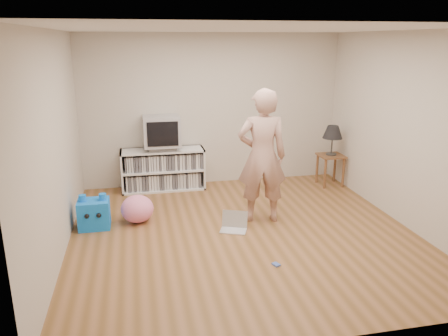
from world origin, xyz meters
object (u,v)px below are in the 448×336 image
object	(u,v)px
person	(262,156)
laptop	(234,225)
side_table	(331,162)
dvd_deck	(162,148)
media_unit	(163,169)
plush_blue	(94,214)
table_lamp	(333,133)
crt_tv	(162,131)
plush_pink	(137,209)

from	to	relation	value
person	laptop	world-z (taller)	person
side_table	dvd_deck	bearing A→B (deg)	172.72
media_unit	plush_blue	distance (m)	1.80
dvd_deck	table_lamp	bearing A→B (deg)	-7.28
dvd_deck	crt_tv	size ratio (longest dim) A/B	0.75
media_unit	table_lamp	xyz separation A→B (m)	(2.90, -0.39, 0.59)
crt_tv	table_lamp	bearing A→B (deg)	-7.22
plush_blue	plush_pink	bearing A→B (deg)	8.42
side_table	table_lamp	xyz separation A→B (m)	(0.00, 0.00, 0.53)
crt_tv	side_table	xyz separation A→B (m)	(2.90, -0.37, -0.60)
crt_tv	person	world-z (taller)	person
crt_tv	table_lamp	xyz separation A→B (m)	(2.90, -0.37, -0.08)
table_lamp	person	world-z (taller)	person
laptop	plush_pink	world-z (taller)	plush_pink
table_lamp	plush_pink	bearing A→B (deg)	-163.68
side_table	laptop	xyz separation A→B (m)	(-2.08, -1.51, -0.35)
table_lamp	person	size ratio (longest dim) A/B	0.28
dvd_deck	plush_pink	size ratio (longest dim) A/B	0.99
media_unit	dvd_deck	world-z (taller)	dvd_deck
laptop	plush_blue	size ratio (longest dim) A/B	0.88
table_lamp	media_unit	bearing A→B (deg)	172.41
dvd_deck	table_lamp	xyz separation A→B (m)	(2.90, -0.37, 0.21)
media_unit	side_table	bearing A→B (deg)	-7.59
table_lamp	laptop	world-z (taller)	table_lamp
crt_tv	table_lamp	distance (m)	2.92
laptop	plush_pink	distance (m)	1.39
crt_tv	media_unit	bearing A→B (deg)	90.00
plush_pink	laptop	bearing A→B (deg)	-22.47
media_unit	laptop	size ratio (longest dim) A/B	3.29
dvd_deck	person	distance (m)	2.07
side_table	plush_blue	world-z (taller)	side_table
laptop	plush_blue	world-z (taller)	plush_blue
dvd_deck	plush_pink	bearing A→B (deg)	-108.95
plush_pink	dvd_deck	bearing A→B (deg)	71.05
crt_tv	plush_blue	xyz separation A→B (m)	(-1.04, -1.44, -0.82)
plush_pink	crt_tv	bearing A→B (deg)	71.01
plush_pink	media_unit	bearing A→B (deg)	71.25
crt_tv	person	size ratio (longest dim) A/B	0.32
person	laptop	distance (m)	1.01
table_lamp	laptop	bearing A→B (deg)	-144.02
media_unit	dvd_deck	bearing A→B (deg)	-90.00
crt_tv	plush_blue	world-z (taller)	crt_tv
table_lamp	dvd_deck	bearing A→B (deg)	172.72
laptop	plush_blue	distance (m)	1.91
crt_tv	plush_blue	bearing A→B (deg)	-126.02
plush_blue	crt_tv	bearing A→B (deg)	54.01
dvd_deck	table_lamp	distance (m)	2.93
person	laptop	xyz separation A→B (m)	(-0.45, -0.25, -0.87)
plush_blue	plush_pink	world-z (taller)	plush_blue
laptop	plush_pink	size ratio (longest dim) A/B	0.93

